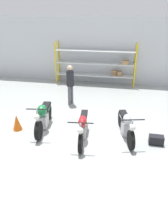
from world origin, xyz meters
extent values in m
plane|color=#9EA3A0|center=(0.00, 0.00, 0.00)|extent=(30.00, 30.00, 0.00)
cube|color=silver|center=(0.00, 6.35, 1.80)|extent=(30.00, 0.08, 3.60)
cylinder|color=yellow|center=(-2.73, 5.71, 1.13)|extent=(0.08, 0.08, 2.27)
cylinder|color=yellow|center=(1.67, 5.71, 1.13)|extent=(0.08, 0.08, 2.27)
cylinder|color=yellow|center=(-2.73, 6.26, 1.13)|extent=(0.08, 0.08, 2.27)
cylinder|color=yellow|center=(1.67, 6.26, 1.13)|extent=(0.08, 0.08, 2.27)
cube|color=silver|center=(-0.53, 5.99, 0.49)|extent=(4.40, 0.55, 0.05)
cube|color=silver|center=(-0.53, 5.99, 1.16)|extent=(4.40, 0.55, 0.05)
cube|color=silver|center=(-0.53, 5.99, 1.83)|extent=(4.40, 0.55, 0.05)
cube|color=#A87F51|center=(1.13, 5.87, 1.29)|extent=(0.34, 0.32, 0.21)
cube|color=#A87F51|center=(0.55, 6.14, 0.64)|extent=(0.30, 0.26, 0.26)
cube|color=#A87F51|center=(0.86, 6.03, 0.63)|extent=(0.28, 0.31, 0.25)
cylinder|color=black|center=(-1.29, -0.45, 0.31)|extent=(0.21, 0.64, 0.62)
cylinder|color=black|center=(-1.50, 0.99, 0.31)|extent=(0.21, 0.64, 0.62)
cube|color=#ADADB2|center=(-1.40, 0.32, 0.28)|extent=(0.29, 0.54, 0.43)
ellipsoid|color=#196B38|center=(-1.38, 0.16, 0.74)|extent=(0.39, 0.51, 0.38)
cube|color=black|center=(-1.46, 0.70, 0.68)|extent=(0.35, 0.62, 0.10)
cube|color=#196B38|center=(-1.46, 0.74, 0.59)|extent=(0.28, 0.44, 0.12)
cylinder|color=#ADADB2|center=(-1.30, -0.43, 0.67)|extent=(0.06, 0.06, 0.72)
sphere|color=silver|center=(-1.29, -0.50, 0.81)|extent=(0.17, 0.17, 0.17)
cylinder|color=black|center=(-1.30, -0.40, 1.03)|extent=(0.67, 0.13, 0.04)
cylinder|color=black|center=(0.16, -0.86, 0.29)|extent=(0.17, 0.59, 0.58)
cylinder|color=black|center=(-0.02, 0.66, 0.29)|extent=(0.17, 0.59, 0.58)
cube|color=#ADADB2|center=(0.06, -0.05, 0.26)|extent=(0.23, 0.47, 0.38)
ellipsoid|color=#B2191E|center=(0.08, -0.22, 0.67)|extent=(0.32, 0.57, 0.30)
cube|color=black|center=(0.01, 0.36, 0.62)|extent=(0.28, 0.61, 0.10)
cube|color=#B2191E|center=(0.01, 0.40, 0.53)|extent=(0.23, 0.43, 0.12)
cylinder|color=#ADADB2|center=(0.15, -0.84, 0.60)|extent=(0.06, 0.06, 0.63)
sphere|color=silver|center=(0.16, -0.91, 0.73)|extent=(0.18, 0.18, 0.18)
cylinder|color=black|center=(0.15, -0.81, 0.92)|extent=(0.73, 0.12, 0.04)
cylinder|color=black|center=(1.58, -0.40, 0.29)|extent=(0.25, 0.59, 0.58)
cylinder|color=black|center=(1.22, 0.97, 0.29)|extent=(0.25, 0.59, 0.58)
cube|color=#ADADB2|center=(1.39, 0.33, 0.26)|extent=(0.30, 0.47, 0.36)
ellipsoid|color=#B7B7BF|center=(1.43, 0.17, 0.68)|extent=(0.36, 0.49, 0.31)
cube|color=black|center=(1.30, 0.65, 0.63)|extent=(0.34, 0.55, 0.10)
cube|color=#B7B7BF|center=(1.28, 0.73, 0.54)|extent=(0.27, 0.39, 0.12)
cylinder|color=#ADADB2|center=(1.57, -0.38, 0.61)|extent=(0.06, 0.06, 0.64)
sphere|color=silver|center=(1.59, -0.45, 0.74)|extent=(0.18, 0.18, 0.18)
cylinder|color=black|center=(1.56, -0.35, 0.93)|extent=(0.70, 0.21, 0.04)
cylinder|color=#595960|center=(-1.04, 2.76, 0.42)|extent=(0.13, 0.13, 0.84)
cylinder|color=#595960|center=(-1.11, 2.59, 0.42)|extent=(0.13, 0.13, 0.84)
cylinder|color=#232328|center=(-1.07, 2.67, 1.17)|extent=(0.42, 0.42, 0.66)
sphere|color=beige|center=(-1.07, 2.67, 1.61)|extent=(0.23, 0.23, 0.23)
cube|color=black|center=(2.35, 0.01, 0.14)|extent=(0.44, 0.26, 0.28)
cone|color=orange|center=(-2.27, -0.01, 0.28)|extent=(0.32, 0.32, 0.55)
camera|label=1|loc=(1.33, -6.07, 3.69)|focal=35.00mm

